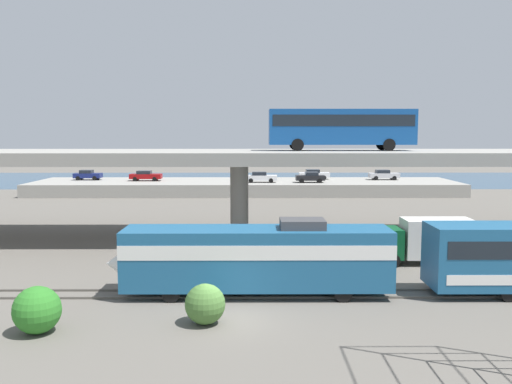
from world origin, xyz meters
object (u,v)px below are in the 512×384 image
object	(u,v)px
parked_car_5	(310,177)
parked_car_1	(88,175)
parked_car_2	(314,174)
parked_car_3	(261,177)
transit_bus_on_overpass	(341,126)
parked_car_0	(384,175)
train_locomotive	(244,255)
service_truck_west	(424,240)
parked_car_4	(146,176)

from	to	relation	value
parked_car_5	parked_car_1	bearing A→B (deg)	-7.66
parked_car_2	parked_car_3	size ratio (longest dim) A/B	1.00
transit_bus_on_overpass	parked_car_0	size ratio (longest dim) A/B	2.70
train_locomotive	parked_car_1	size ratio (longest dim) A/B	3.85
parked_car_1	parked_car_0	bearing A→B (deg)	0.06
train_locomotive	parked_car_0	world-z (taller)	train_locomotive
parked_car_3	parked_car_2	bearing A→B (deg)	32.65
train_locomotive	parked_car_5	size ratio (longest dim) A/B	3.77
parked_car_2	service_truck_west	bearing A→B (deg)	-87.19
parked_car_0	parked_car_2	world-z (taller)	same
train_locomotive	parked_car_3	xyz separation A→B (m)	(1.58, 48.54, 0.36)
train_locomotive	transit_bus_on_overpass	bearing A→B (deg)	-115.40
service_truck_west	transit_bus_on_overpass	bearing A→B (deg)	-65.49
parked_car_5	parked_car_0	bearing A→B (deg)	-158.70
transit_bus_on_overpass	parked_car_0	distance (m)	38.92
parked_car_0	service_truck_west	bearing A→B (deg)	-100.10
transit_bus_on_overpass	service_truck_west	world-z (taller)	transit_bus_on_overpass
train_locomotive	parked_car_0	xyz separation A→B (m)	(20.20, 52.76, 0.36)
parked_car_1	parked_car_2	bearing A→B (deg)	1.81
transit_bus_on_overpass	parked_car_3	distance (m)	33.36
train_locomotive	parked_car_4	distance (m)	53.41
transit_bus_on_overpass	service_truck_west	xyz separation A→B (m)	(4.25, -9.32, -7.77)
train_locomotive	service_truck_west	size ratio (longest dim) A/B	2.26
service_truck_west	parked_car_5	distance (m)	41.24
train_locomotive	parked_car_2	size ratio (longest dim) A/B	3.34
train_locomotive	parked_car_1	bearing A→B (deg)	-65.22
parked_car_4	train_locomotive	bearing A→B (deg)	-73.31
parked_car_1	parked_car_5	world-z (taller)	same
service_truck_west	parked_car_3	xyz separation A→B (m)	(-10.50, 41.36, 0.91)
parked_car_3	service_truck_west	bearing A→B (deg)	-75.76
transit_bus_on_overpass	parked_car_5	bearing A→B (deg)	-91.55
parked_car_1	parked_car_3	distance (m)	26.25
parked_car_0	parked_car_4	distance (m)	35.58
parked_car_3	parked_car_4	world-z (taller)	same
parked_car_0	parked_car_2	size ratio (longest dim) A/B	0.97
parked_car_0	parked_car_1	bearing A→B (deg)	-179.94
service_truck_west	parked_car_3	distance (m)	42.68
service_truck_west	parked_car_1	xyz separation A→B (m)	(-36.42, 45.54, 0.91)
service_truck_west	parked_car_0	size ratio (longest dim) A/B	1.53
service_truck_west	parked_car_1	bearing A→B (deg)	-51.35
transit_bus_on_overpass	parked_car_3	world-z (taller)	transit_bus_on_overpass
transit_bus_on_overpass	train_locomotive	bearing A→B (deg)	64.60
parked_car_5	service_truck_west	bearing A→B (deg)	94.72
train_locomotive	parked_car_2	distance (m)	54.68
transit_bus_on_overpass	parked_car_4	world-z (taller)	transit_bus_on_overpass
parked_car_3	parked_car_4	bearing A→B (deg)	171.21
parked_car_4	service_truck_west	bearing A→B (deg)	-58.05
service_truck_west	parked_car_3	size ratio (longest dim) A/B	1.48
parked_car_1	parked_car_2	distance (m)	34.14
transit_bus_on_overpass	parked_car_3	xyz separation A→B (m)	(-6.25, 32.04, -6.85)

